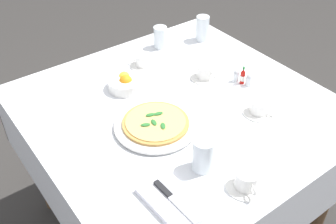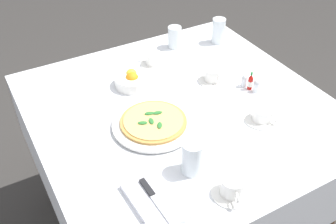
# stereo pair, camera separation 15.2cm
# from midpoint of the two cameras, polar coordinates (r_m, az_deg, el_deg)

# --- Properties ---
(ground_plane) EXTENTS (8.00, 8.00, 0.00)m
(ground_plane) POSITION_cam_midpoint_polar(r_m,az_deg,el_deg) (2.13, -0.83, -15.44)
(ground_plane) COLOR #33302D
(dining_table) EXTENTS (1.15, 1.15, 0.76)m
(dining_table) POSITION_cam_midpoint_polar(r_m,az_deg,el_deg) (1.67, -1.03, -2.69)
(dining_table) COLOR white
(dining_table) RESTS_ON ground_plane
(pizza_plate) EXTENTS (0.31, 0.31, 0.02)m
(pizza_plate) POSITION_cam_midpoint_polar(r_m,az_deg,el_deg) (1.48, -4.74, -2.03)
(pizza_plate) COLOR white
(pizza_plate) RESTS_ON dining_table
(pizza) EXTENTS (0.25, 0.25, 0.02)m
(pizza) POSITION_cam_midpoint_polar(r_m,az_deg,el_deg) (1.47, -4.77, -1.61)
(pizza) COLOR #C68E47
(pizza) RESTS_ON pizza_plate
(coffee_cup_near_left) EXTENTS (0.13, 0.13, 0.06)m
(coffee_cup_near_left) POSITION_cam_midpoint_polar(r_m,az_deg,el_deg) (1.74, 2.92, 5.63)
(coffee_cup_near_left) COLOR white
(coffee_cup_near_left) RESTS_ON dining_table
(coffee_cup_near_right) EXTENTS (0.13, 0.13, 0.06)m
(coffee_cup_near_right) POSITION_cam_midpoint_polar(r_m,az_deg,el_deg) (1.27, 7.86, -9.93)
(coffee_cup_near_right) COLOR white
(coffee_cup_near_right) RESTS_ON dining_table
(coffee_cup_far_left) EXTENTS (0.13, 0.13, 0.06)m
(coffee_cup_far_left) POSITION_cam_midpoint_polar(r_m,az_deg,el_deg) (1.56, 10.45, 0.51)
(coffee_cup_far_left) COLOR white
(coffee_cup_far_left) RESTS_ON dining_table
(coffee_cup_center_back) EXTENTS (0.13, 0.13, 0.06)m
(coffee_cup_center_back) POSITION_cam_midpoint_polar(r_m,az_deg,el_deg) (1.83, -5.96, 7.28)
(coffee_cup_center_back) COLOR white
(coffee_cup_center_back) RESTS_ON dining_table
(water_glass_back_corner) EXTENTS (0.07, 0.07, 0.11)m
(water_glass_back_corner) POSITION_cam_midpoint_polar(r_m,az_deg,el_deg) (1.97, -3.37, 10.52)
(water_glass_back_corner) COLOR white
(water_glass_back_corner) RESTS_ON dining_table
(water_glass_left_edge) EXTENTS (0.07, 0.07, 0.13)m
(water_glass_left_edge) POSITION_cam_midpoint_polar(r_m,az_deg,el_deg) (2.03, 2.82, 11.77)
(water_glass_left_edge) COLOR white
(water_glass_left_edge) RESTS_ON dining_table
(water_glass_right_edge) EXTENTS (0.07, 0.07, 0.12)m
(water_glass_right_edge) POSITION_cam_midpoint_polar(r_m,az_deg,el_deg) (1.30, 1.73, -6.57)
(water_glass_right_edge) COLOR white
(water_glass_right_edge) RESTS_ON dining_table
(napkin_folded) EXTENTS (0.22, 0.14, 0.02)m
(napkin_folded) POSITION_cam_midpoint_polar(r_m,az_deg,el_deg) (1.23, -2.97, -12.95)
(napkin_folded) COLOR white
(napkin_folded) RESTS_ON dining_table
(dinner_knife) EXTENTS (0.20, 0.03, 0.01)m
(dinner_knife) POSITION_cam_midpoint_polar(r_m,az_deg,el_deg) (1.22, -2.91, -12.62)
(dinner_knife) COLOR silver
(dinner_knife) RESTS_ON napkin_folded
(citrus_bowl) EXTENTS (0.15, 0.15, 0.07)m
(citrus_bowl) POSITION_cam_midpoint_polar(r_m,az_deg,el_deg) (1.69, -8.72, 4.11)
(citrus_bowl) COLOR white
(citrus_bowl) RESTS_ON dining_table
(hot_sauce_bottle) EXTENTS (0.02, 0.02, 0.08)m
(hot_sauce_bottle) POSITION_cam_midpoint_polar(r_m,az_deg,el_deg) (1.71, 8.24, 4.99)
(hot_sauce_bottle) COLOR #B7140F
(hot_sauce_bottle) RESTS_ON dining_table
(salt_shaker) EXTENTS (0.03, 0.03, 0.06)m
(salt_shaker) POSITION_cam_midpoint_polar(r_m,az_deg,el_deg) (1.71, 9.10, 4.42)
(salt_shaker) COLOR white
(salt_shaker) RESTS_ON dining_table
(pepper_shaker) EXTENTS (0.03, 0.03, 0.06)m
(pepper_shaker) POSITION_cam_midpoint_polar(r_m,az_deg,el_deg) (1.73, 7.34, 5.06)
(pepper_shaker) COLOR white
(pepper_shaker) RESTS_ON dining_table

